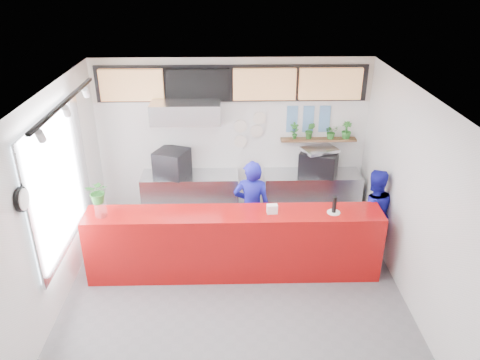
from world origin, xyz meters
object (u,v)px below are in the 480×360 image
(staff_center, at_px, (252,208))
(staff_right, at_px, (372,213))
(service_counter, at_px, (234,244))
(espresso_machine, at_px, (319,163))
(panini_oven, at_px, (172,163))
(pepper_mill, at_px, (334,204))

(staff_center, height_order, staff_right, staff_center)
(service_counter, distance_m, staff_right, 2.34)
(service_counter, height_order, espresso_machine, espresso_machine)
(service_counter, relative_size, staff_right, 2.92)
(panini_oven, relative_size, staff_center, 0.32)
(service_counter, distance_m, staff_center, 0.75)
(staff_center, distance_m, pepper_mill, 1.43)
(service_counter, bearing_deg, panini_oven, 121.76)
(staff_center, relative_size, staff_right, 1.08)
(espresso_machine, bearing_deg, service_counter, -110.40)
(espresso_machine, bearing_deg, staff_right, -41.02)
(panini_oven, bearing_deg, pepper_mill, -12.95)
(service_counter, xyz_separation_m, pepper_mill, (1.50, -0.04, 0.69))
(service_counter, bearing_deg, staff_right, 12.82)
(staff_center, xyz_separation_m, pepper_mill, (1.20, -0.67, 0.41))
(panini_oven, bearing_deg, staff_right, 1.46)
(panini_oven, relative_size, espresso_machine, 0.81)
(staff_center, bearing_deg, staff_right, -175.71)
(service_counter, bearing_deg, pepper_mill, -1.51)
(staff_center, xyz_separation_m, staff_right, (1.97, -0.11, -0.06))
(panini_oven, xyz_separation_m, espresso_machine, (2.71, 0.00, -0.03))
(panini_oven, bearing_deg, staff_center, -17.40)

